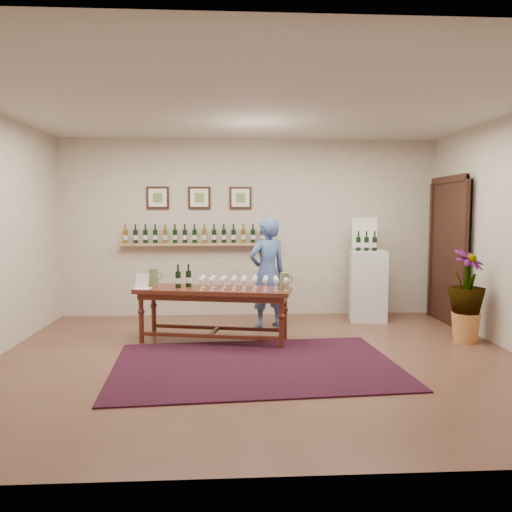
{
  "coord_description": "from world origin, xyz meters",
  "views": [
    {
      "loc": [
        -0.36,
        -5.47,
        1.65
      ],
      "look_at": [
        0.0,
        0.8,
        1.1
      ],
      "focal_mm": 35.0,
      "sensor_mm": 36.0,
      "label": 1
    }
  ],
  "objects": [
    {
      "name": "table_bottles",
      "position": [
        -0.93,
        0.9,
        0.84
      ],
      "size": [
        0.29,
        0.2,
        0.29
      ],
      "primitive_type": null,
      "rotation": [
        0.0,
        0.0,
        -0.16
      ],
      "color": "black",
      "rests_on": "tasting_table"
    },
    {
      "name": "potted_plant",
      "position": [
        2.66,
        0.61,
        0.6
      ],
      "size": [
        0.76,
        0.76,
        1.02
      ],
      "rotation": [
        0.0,
        0.0,
        0.66
      ],
      "color": "#C67B42",
      "rests_on": "ground"
    },
    {
      "name": "rug",
      "position": [
        -0.06,
        -0.24,
        0.01
      ],
      "size": [
        3.16,
        2.22,
        0.02
      ],
      "primitive_type": "cube",
      "rotation": [
        0.0,
        0.0,
        0.07
      ],
      "color": "#4B0D12",
      "rests_on": "ground"
    },
    {
      "name": "room_shell",
      "position": [
        2.11,
        1.86,
        1.12
      ],
      "size": [
        6.0,
        6.0,
        6.0
      ],
      "color": "beige",
      "rests_on": "ground"
    },
    {
      "name": "table_glasses",
      "position": [
        -0.22,
        0.7,
        0.78
      ],
      "size": [
        1.25,
        0.41,
        0.17
      ],
      "primitive_type": null,
      "rotation": [
        0.0,
        0.0,
        -0.1
      ],
      "color": "white",
      "rests_on": "tasting_table"
    },
    {
      "name": "menu_card",
      "position": [
        -1.44,
        0.85,
        0.79
      ],
      "size": [
        0.25,
        0.22,
        0.19
      ],
      "primitive_type": "cube",
      "rotation": [
        0.0,
        0.0,
        -0.35
      ],
      "color": "white",
      "rests_on": "tasting_table"
    },
    {
      "name": "pedestal_bottles",
      "position": [
        1.74,
        1.93,
        1.21
      ],
      "size": [
        0.29,
        0.12,
        0.28
      ],
      "primitive_type": null,
      "rotation": [
        0.0,
        0.0,
        -0.17
      ],
      "color": "black",
      "rests_on": "display_pedestal"
    },
    {
      "name": "tasting_table",
      "position": [
        -0.54,
        0.82,
        0.59
      ],
      "size": [
        2.04,
        1.01,
        0.69
      ],
      "rotation": [
        0.0,
        0.0,
        -0.21
      ],
      "color": "#431510",
      "rests_on": "ground"
    },
    {
      "name": "ground",
      "position": [
        0.0,
        0.0,
        0.0
      ],
      "size": [
        6.0,
        6.0,
        0.0
      ],
      "primitive_type": "plane",
      "color": "brown",
      "rests_on": "ground"
    },
    {
      "name": "pitcher_right",
      "position": [
        0.35,
        0.71,
        0.79
      ],
      "size": [
        0.15,
        0.15,
        0.2
      ],
      "primitive_type": null,
      "rotation": [
        0.0,
        0.0,
        -0.21
      ],
      "color": "#616941",
      "rests_on": "tasting_table"
    },
    {
      "name": "info_sign",
      "position": [
        1.77,
        2.15,
        1.33
      ],
      "size": [
        0.38,
        0.08,
        0.52
      ],
      "primitive_type": "cube",
      "rotation": [
        0.0,
        0.0,
        -0.17
      ],
      "color": "white",
      "rests_on": "display_pedestal"
    },
    {
      "name": "display_pedestal",
      "position": [
        1.79,
        1.98,
        0.54
      ],
      "size": [
        0.62,
        0.62,
        1.07
      ],
      "primitive_type": "cube",
      "rotation": [
        0.0,
        0.0,
        -0.17
      ],
      "color": "silver",
      "rests_on": "ground"
    },
    {
      "name": "pitcher_left",
      "position": [
        -1.33,
        1.09,
        0.8
      ],
      "size": [
        0.17,
        0.17,
        0.23
      ],
      "primitive_type": null,
      "rotation": [
        0.0,
        0.0,
        -0.21
      ],
      "color": "#616941",
      "rests_on": "tasting_table"
    },
    {
      "name": "person",
      "position": [
        0.21,
        1.59,
        0.79
      ],
      "size": [
        0.68,
        0.57,
        1.58
      ],
      "primitive_type": "imported",
      "rotation": [
        0.0,
        0.0,
        3.55
      ],
      "color": "#3E5A93",
      "rests_on": "ground"
    }
  ]
}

